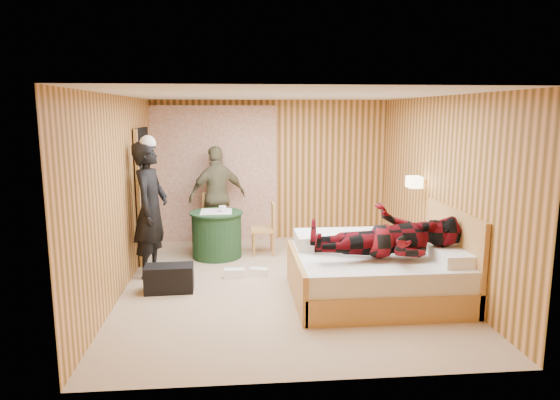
{
  "coord_description": "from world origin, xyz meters",
  "views": [
    {
      "loc": [
        -0.63,
        -6.42,
        2.29
      ],
      "look_at": [
        -0.0,
        0.55,
        1.05
      ],
      "focal_mm": 32.0,
      "sensor_mm": 36.0,
      "label": 1
    }
  ],
  "objects": [
    {
      "name": "round_table",
      "position": [
        -0.94,
        1.35,
        0.37
      ],
      "size": [
        0.84,
        0.84,
        0.74
      ],
      "color": "#1F4323",
      "rests_on": "floor"
    },
    {
      "name": "man_at_table",
      "position": [
        -0.94,
        2.05,
        0.86
      ],
      "size": [
        1.09,
        0.78,
        1.72
      ],
      "primitive_type": "imported",
      "rotation": [
        0.0,
        0.0,
        3.54
      ],
      "color": "#696446",
      "rests_on": "floor"
    },
    {
      "name": "book_lower",
      "position": [
        1.88,
        0.3,
        0.51
      ],
      "size": [
        0.17,
        0.22,
        0.02
      ],
      "primitive_type": "imported",
      "rotation": [
        0.0,
        0.0,
        -0.01
      ],
      "color": "white",
      "rests_on": "nightstand"
    },
    {
      "name": "wall_back",
      "position": [
        0.0,
        2.5,
        1.25
      ],
      "size": [
        4.2,
        0.02,
        2.5
      ],
      "primitive_type": "cube",
      "color": "#EA9C5A",
      "rests_on": "floor"
    },
    {
      "name": "chair_near",
      "position": [
        -0.13,
        1.44,
        0.49
      ],
      "size": [
        0.39,
        0.39,
        0.84
      ],
      "rotation": [
        0.0,
        0.0,
        -1.56
      ],
      "color": "tan",
      "rests_on": "floor"
    },
    {
      "name": "chair_far",
      "position": [
        -0.97,
        2.01,
        0.54
      ],
      "size": [
        0.54,
        0.54,
        0.93
      ],
      "rotation": [
        0.0,
        0.0,
        0.35
      ],
      "color": "tan",
      "rests_on": "floor"
    },
    {
      "name": "cup_nightstand",
      "position": [
        1.88,
        0.48,
        0.54
      ],
      "size": [
        0.11,
        0.11,
        0.09
      ],
      "primitive_type": "imported",
      "rotation": [
        0.0,
        0.0,
        0.08
      ],
      "color": "white",
      "rests_on": "nightstand"
    },
    {
      "name": "duffel_bag",
      "position": [
        -1.5,
        -0.17,
        0.17
      ],
      "size": [
        0.63,
        0.35,
        0.35
      ],
      "primitive_type": "cube",
      "rotation": [
        0.0,
        0.0,
        0.04
      ],
      "color": "black",
      "rests_on": "floor"
    },
    {
      "name": "cup_table",
      "position": [
        -0.84,
        1.3,
        0.79
      ],
      "size": [
        0.15,
        0.15,
        0.1
      ],
      "primitive_type": "imported",
      "rotation": [
        0.0,
        0.0,
        0.22
      ],
      "color": "white",
      "rests_on": "round_table"
    },
    {
      "name": "doorway",
      "position": [
        -2.06,
        1.4,
        1.02
      ],
      "size": [
        0.06,
        0.9,
        2.05
      ],
      "primitive_type": "cube",
      "color": "black",
      "rests_on": "floor"
    },
    {
      "name": "ceiling",
      "position": [
        0.0,
        0.0,
        2.5
      ],
      "size": [
        4.2,
        5.0,
        0.01
      ],
      "primitive_type": "cube",
      "color": "silver",
      "rests_on": "wall_back"
    },
    {
      "name": "sneaker_left",
      "position": [
        -0.32,
        0.33,
        0.06
      ],
      "size": [
        0.27,
        0.17,
        0.11
      ],
      "primitive_type": "cube",
      "rotation": [
        0.0,
        0.0,
        -0.3
      ],
      "color": "white",
      "rests_on": "floor"
    },
    {
      "name": "wall_right",
      "position": [
        2.1,
        0.0,
        1.25
      ],
      "size": [
        0.02,
        5.0,
        2.5
      ],
      "primitive_type": "cube",
      "color": "#EA9C5A",
      "rests_on": "floor"
    },
    {
      "name": "bed",
      "position": [
        1.12,
        -0.61,
        0.32
      ],
      "size": [
        2.05,
        1.61,
        1.11
      ],
      "color": "tan",
      "rests_on": "floor"
    },
    {
      "name": "curtain",
      "position": [
        -1.0,
        2.43,
        1.2
      ],
      "size": [
        2.2,
        0.08,
        2.4
      ],
      "primitive_type": "cube",
      "color": "beige",
      "rests_on": "floor"
    },
    {
      "name": "nightstand",
      "position": [
        1.88,
        0.35,
        0.26
      ],
      "size": [
        0.38,
        0.52,
        0.5
      ],
      "color": "tan",
      "rests_on": "floor"
    },
    {
      "name": "sneaker_right",
      "position": [
        -0.67,
        0.29,
        0.06
      ],
      "size": [
        0.29,
        0.12,
        0.13
      ],
      "primitive_type": "cube",
      "rotation": [
        0.0,
        0.0,
        -0.02
      ],
      "color": "white",
      "rests_on": "floor"
    },
    {
      "name": "man_on_bed",
      "position": [
        1.15,
        -0.84,
        0.98
      ],
      "size": [
        0.86,
        0.67,
        1.77
      ],
      "primitive_type": "imported",
      "rotation": [
        0.0,
        1.57,
        0.0
      ],
      "color": "#5F0910",
      "rests_on": "bed"
    },
    {
      "name": "woman_standing",
      "position": [
        -1.82,
        0.53,
        0.95
      ],
      "size": [
        0.58,
        0.76,
        1.9
      ],
      "primitive_type": "imported",
      "rotation": [
        0.0,
        0.0,
        1.38
      ],
      "color": "black",
      "rests_on": "floor"
    },
    {
      "name": "wall_left",
      "position": [
        -2.1,
        0.0,
        1.25
      ],
      "size": [
        0.02,
        5.0,
        2.5
      ],
      "primitive_type": "cube",
      "color": "#EA9C5A",
      "rests_on": "floor"
    },
    {
      "name": "book_upper",
      "position": [
        1.88,
        0.3,
        0.53
      ],
      "size": [
        0.21,
        0.25,
        0.02
      ],
      "primitive_type": "imported",
      "rotation": [
        0.0,
        0.0,
        -0.22
      ],
      "color": "white",
      "rests_on": "nightstand"
    },
    {
      "name": "wall_lamp",
      "position": [
        1.92,
        0.45,
        1.3
      ],
      "size": [
        0.26,
        0.24,
        0.16
      ],
      "color": "gold",
      "rests_on": "wall_right"
    },
    {
      "name": "floor",
      "position": [
        0.0,
        0.0,
        0.0
      ],
      "size": [
        4.2,
        5.0,
        0.01
      ],
      "primitive_type": "cube",
      "color": "tan",
      "rests_on": "ground"
    }
  ]
}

